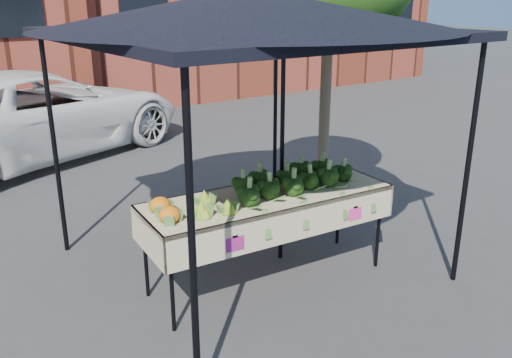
# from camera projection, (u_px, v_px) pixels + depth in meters

# --- Properties ---
(ground) EXTENTS (90.00, 90.00, 0.00)m
(ground) POSITION_uv_depth(u_px,v_px,m) (289.00, 281.00, 5.26)
(ground) COLOR #343436
(table) EXTENTS (2.46, 1.02, 0.90)m
(table) POSITION_uv_depth(u_px,v_px,m) (268.00, 238.00, 5.14)
(table) COLOR #C6B897
(table) RESTS_ON ground
(canopy) EXTENTS (3.16, 3.16, 2.74)m
(canopy) POSITION_uv_depth(u_px,v_px,m) (249.00, 137.00, 5.17)
(canopy) COLOR black
(canopy) RESTS_ON ground
(broccoli_heap) EXTENTS (1.36, 0.56, 0.25)m
(broccoli_heap) POSITION_uv_depth(u_px,v_px,m) (290.00, 176.00, 5.12)
(broccoli_heap) COLOR black
(broccoli_heap) RESTS_ON table
(romanesco_cluster) EXTENTS (0.42, 0.46, 0.19)m
(romanesco_cluster) POSITION_uv_depth(u_px,v_px,m) (208.00, 201.00, 4.58)
(romanesco_cluster) COLOR #93AC30
(romanesco_cluster) RESTS_ON table
(cauliflower_pair) EXTENTS (0.22, 0.42, 0.17)m
(cauliflower_pair) POSITION_uv_depth(u_px,v_px,m) (165.00, 208.00, 4.44)
(cauliflower_pair) COLOR orange
(cauliflower_pair) RESTS_ON table
(street_tree) EXTENTS (1.88, 1.88, 3.71)m
(street_tree) POSITION_uv_depth(u_px,v_px,m) (326.00, 70.00, 6.13)
(street_tree) COLOR #1E4C14
(street_tree) RESTS_ON ground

